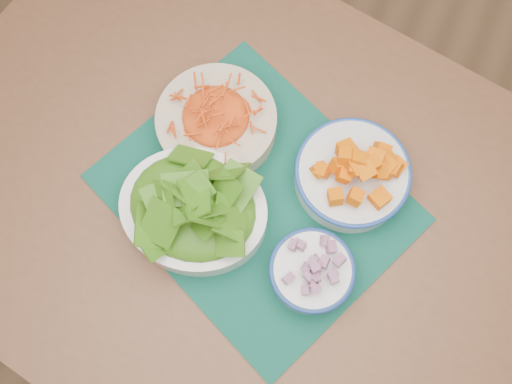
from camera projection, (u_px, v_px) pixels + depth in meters
ground at (125, 335)px, 1.66m from camera, size 4.00×4.00×0.00m
table at (271, 227)px, 1.07m from camera, size 1.46×1.10×0.75m
placemat at (256, 197)px, 1.00m from camera, size 0.61×0.56×0.00m
carrot_bowl at (216, 119)px, 1.00m from camera, size 0.27×0.27×0.08m
squash_bowl at (353, 171)px, 0.96m from camera, size 0.20×0.20×0.10m
lettuce_bowl at (193, 207)px, 0.93m from camera, size 0.27×0.24×0.12m
onion_bowl at (312, 271)px, 0.92m from camera, size 0.17×0.17×0.07m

